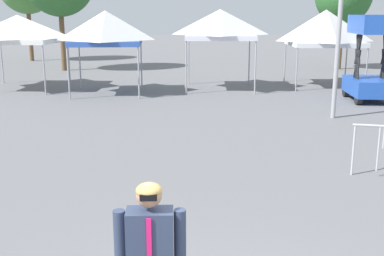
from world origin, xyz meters
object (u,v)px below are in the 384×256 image
Objects in this scene: canopy_tent_right_of_center at (20,29)px; canopy_tent_behind_center at (221,24)px; canopy_tent_center at (327,28)px; scissor_lift at (371,74)px; canopy_tent_far_left at (107,28)px.

canopy_tent_behind_center is (8.60, -0.07, 0.19)m from canopy_tent_right_of_center.
canopy_tent_center is 4.07m from scissor_lift.
canopy_tent_far_left is at bearing 170.46° from scissor_lift.
canopy_tent_far_left is 1.05× the size of scissor_lift.
canopy_tent_far_left is (3.96, -1.26, 0.07)m from canopy_tent_right_of_center.
canopy_tent_far_left is at bearing -167.98° from canopy_tent_center.
canopy_tent_behind_center is 1.00× the size of canopy_tent_center.
scissor_lift is (10.08, -1.69, -1.63)m from canopy_tent_far_left.
canopy_tent_far_left is 4.80m from canopy_tent_behind_center.
scissor_lift reaches higher than canopy_tent_right_of_center.
canopy_tent_right_of_center is at bearing 168.11° from scissor_lift.
canopy_tent_far_left is at bearing -17.68° from canopy_tent_right_of_center.
canopy_tent_right_of_center is at bearing 179.53° from canopy_tent_behind_center.
canopy_tent_behind_center reaches higher than canopy_tent_right_of_center.
scissor_lift is (14.04, -2.95, -1.55)m from canopy_tent_right_of_center.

